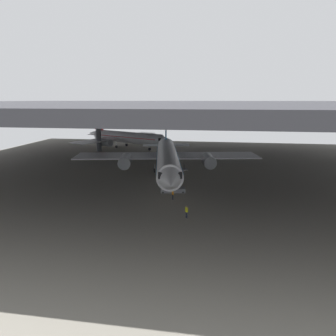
% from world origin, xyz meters
% --- Properties ---
extents(ground_plane, '(110.00, 110.00, 0.00)m').
position_xyz_m(ground_plane, '(0.00, 0.00, 0.00)').
color(ground_plane, gray).
extents(hangar_structure, '(121.00, 99.00, 14.39)m').
position_xyz_m(hangar_structure, '(-0.05, 13.76, 13.77)').
color(hangar_structure, '#4C4F54').
rests_on(hangar_structure, ground_plane).
extents(airplane_main, '(39.23, 40.15, 12.44)m').
position_xyz_m(airplane_main, '(-0.43, 4.30, 3.63)').
color(airplane_main, white).
rests_on(airplane_main, ground_plane).
extents(boarding_stairs, '(4.58, 2.20, 4.86)m').
position_xyz_m(boarding_stairs, '(2.23, -6.52, 0.75)').
color(boarding_stairs, slate).
rests_on(boarding_stairs, ground_plane).
extents(crew_worker_near_nose, '(0.40, 0.45, 1.67)m').
position_xyz_m(crew_worker_near_nose, '(5.44, -17.23, 0.95)').
color(crew_worker_near_nose, '#232838').
rests_on(crew_worker_near_nose, ground_plane).
extents(crew_worker_by_stairs, '(0.32, 0.53, 1.69)m').
position_xyz_m(crew_worker_by_stairs, '(2.71, -10.38, 0.97)').
color(crew_worker_by_stairs, '#232838').
rests_on(crew_worker_by_stairs, ground_plane).
extents(airplane_distant, '(32.26, 32.37, 10.83)m').
position_xyz_m(airplane_distant, '(-18.77, 37.12, 3.33)').
color(airplane_distant, white).
rests_on(airplane_distant, ground_plane).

